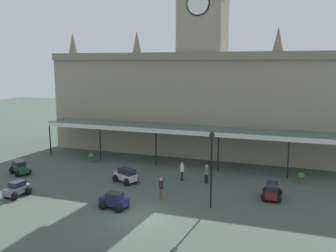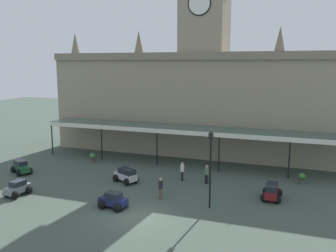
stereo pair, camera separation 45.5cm
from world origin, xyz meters
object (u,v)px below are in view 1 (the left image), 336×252
at_px(car_grey_sedan, 17,190).
at_px(pedestrian_near_entrance, 207,173).
at_px(car_green_estate, 20,168).
at_px(planter_by_canopy, 91,158).
at_px(pedestrian_beside_cars, 182,170).
at_px(victorian_lamppost, 211,161).
at_px(car_silver_estate, 126,176).
at_px(pedestrian_crossing_forecourt, 161,187).
at_px(car_navy_sedan, 114,202).
at_px(car_maroon_estate, 272,192).
at_px(planter_forecourt_centre, 301,178).

xyz_separation_m(car_grey_sedan, pedestrian_near_entrance, (13.38, 7.85, 0.41)).
distance_m(car_green_estate, planter_by_canopy, 7.18).
bearing_deg(planter_by_canopy, pedestrian_beside_cars, -13.78).
bearing_deg(victorian_lamppost, car_green_estate, 173.51).
bearing_deg(car_silver_estate, pedestrian_crossing_forecourt, -31.69).
height_order(car_grey_sedan, pedestrian_beside_cars, pedestrian_beside_cars).
distance_m(pedestrian_near_entrance, pedestrian_beside_cars, 2.25).
distance_m(car_navy_sedan, car_maroon_estate, 12.04).
xyz_separation_m(car_maroon_estate, planter_by_canopy, (-18.66, 4.68, -0.07)).
bearing_deg(pedestrian_crossing_forecourt, car_silver_estate, 148.31).
bearing_deg(pedestrian_beside_cars, pedestrian_crossing_forecourt, -92.66).
relative_size(car_green_estate, victorian_lamppost, 0.43).
relative_size(car_grey_sedan, planter_by_canopy, 2.23).
distance_m(car_grey_sedan, pedestrian_crossing_forecourt, 11.36).
height_order(pedestrian_beside_cars, planter_by_canopy, pedestrian_beside_cars).
height_order(car_grey_sedan, planter_by_canopy, car_grey_sedan).
bearing_deg(car_maroon_estate, pedestrian_near_entrance, 160.99).
xyz_separation_m(car_maroon_estate, pedestrian_crossing_forecourt, (-8.06, -2.79, 0.34)).
relative_size(car_maroon_estate, car_grey_sedan, 1.06).
height_order(car_silver_estate, pedestrian_crossing_forecourt, pedestrian_crossing_forecourt).
bearing_deg(planter_forecourt_centre, car_green_estate, -167.01).
distance_m(pedestrian_beside_cars, planter_forecourt_centre, 10.39).
height_order(car_maroon_estate, planter_forecourt_centre, car_maroon_estate).
xyz_separation_m(pedestrian_crossing_forecourt, pedestrian_near_entrance, (2.47, 4.72, 0.00)).
bearing_deg(car_silver_estate, car_navy_sedan, -72.58).
bearing_deg(car_grey_sedan, car_maroon_estate, 17.34).
bearing_deg(pedestrian_near_entrance, car_navy_sedan, -123.45).
height_order(car_green_estate, planter_forecourt_centre, car_green_estate).
bearing_deg(car_silver_estate, planter_by_canopy, 142.64).
relative_size(car_navy_sedan, victorian_lamppost, 0.37).
xyz_separation_m(car_grey_sedan, victorian_lamppost, (14.89, 2.65, 2.97)).
bearing_deg(pedestrian_beside_cars, planter_by_canopy, 166.22).
bearing_deg(pedestrian_near_entrance, pedestrian_beside_cars, 177.57).
height_order(car_maroon_estate, pedestrian_near_entrance, pedestrian_near_entrance).
xyz_separation_m(car_grey_sedan, planter_forecourt_centre, (21.18, 10.58, -0.01)).
bearing_deg(car_silver_estate, planter_forecourt_centre, 18.26).
height_order(car_navy_sedan, planter_by_canopy, car_navy_sedan).
xyz_separation_m(car_silver_estate, pedestrian_crossing_forecourt, (4.28, -2.65, 0.34)).
relative_size(car_maroon_estate, planter_by_canopy, 2.35).
bearing_deg(planter_forecourt_centre, car_navy_sedan, -141.14).
height_order(car_green_estate, victorian_lamppost, victorian_lamppost).
distance_m(car_silver_estate, pedestrian_beside_cars, 5.01).
bearing_deg(car_green_estate, pedestrian_crossing_forecourt, -6.38).
height_order(car_silver_estate, pedestrian_near_entrance, pedestrian_near_entrance).
height_order(car_navy_sedan, car_green_estate, car_green_estate).
distance_m(pedestrian_near_entrance, planter_forecourt_centre, 8.27).
distance_m(car_navy_sedan, victorian_lamppost, 7.56).
distance_m(car_maroon_estate, pedestrian_beside_cars, 8.11).
bearing_deg(car_maroon_estate, pedestrian_beside_cars, 165.54).
height_order(car_navy_sedan, car_silver_estate, car_silver_estate).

